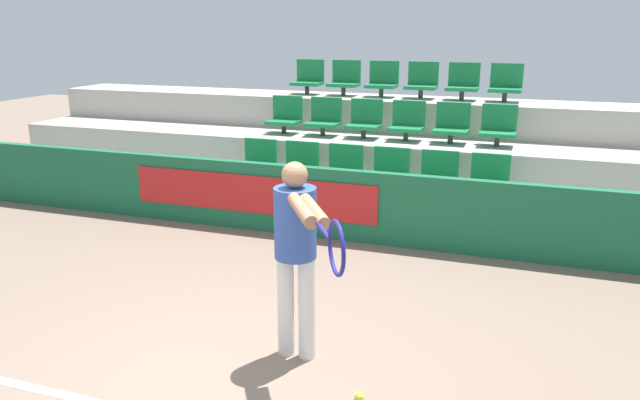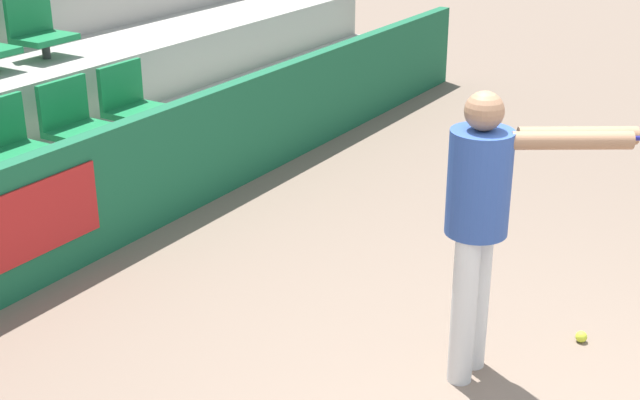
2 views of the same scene
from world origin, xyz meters
The scene contains 7 objects.
barrier_wall centered at (-0.02, 3.34, 0.43)m, with size 11.95×0.14×0.87m.
stadium_chair_3 centered at (0.30, 4.03, 0.72)m, with size 0.46×0.37×0.54m.
stadium_chair_4 centered at (0.91, 4.03, 0.72)m, with size 0.46×0.37×0.54m.
stadium_chair_5 centered at (1.52, 4.03, 0.72)m, with size 0.46×0.37×0.54m.
stadium_chair_11 centered at (1.52, 5.02, 1.19)m, with size 0.46×0.37×0.54m.
tennis_player centered at (0.42, 0.54, 0.96)m, with size 0.90×1.30×1.56m.
tennis_ball centered at (1.01, 0.17, 0.03)m, with size 0.07×0.07×0.07m.
Camera 2 is at (-3.51, -0.90, 2.67)m, focal length 50.00 mm.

